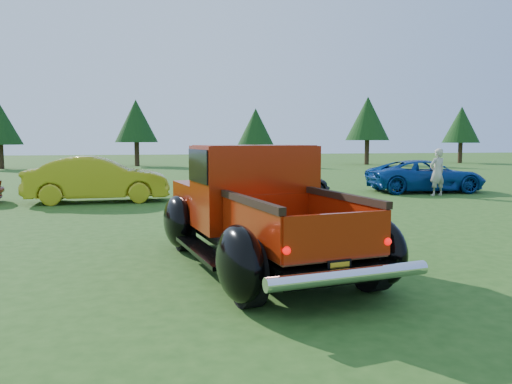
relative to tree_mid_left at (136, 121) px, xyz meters
name	(u,v)px	position (x,y,z in m)	size (l,w,h in m)	color
ground	(261,261)	(3.00, -31.00, -3.38)	(120.00, 120.00, 0.00)	#254C15
tree_mid_left	(136,121)	(0.00, 0.00, 0.00)	(3.20, 3.20, 5.00)	#332114
tree_mid_right	(256,127)	(9.00, -1.00, -0.41)	(2.82, 2.82, 4.40)	#332114
tree_east	(368,119)	(18.00, -1.50, 0.27)	(3.46, 3.46, 5.40)	#332114
tree_far_east	(461,125)	(27.00, -0.50, -0.14)	(3.07, 3.07, 4.80)	#332114
pickup_truck	(253,207)	(2.87, -31.00, -2.47)	(3.16, 5.43, 1.92)	black
show_car_yellow	(98,179)	(-0.50, -22.26, -2.65)	(1.55, 4.45, 1.47)	#AA9B16
show_car_grey	(269,182)	(4.97, -23.00, -2.76)	(1.75, 4.30, 1.25)	black
show_car_blue	(426,176)	(11.50, -21.54, -2.77)	(2.03, 4.41, 1.23)	navy
spectator	(437,172)	(11.20, -22.82, -2.53)	(0.62, 0.41, 1.70)	#B3AC9B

